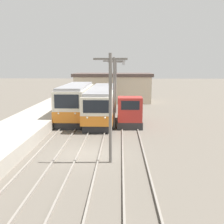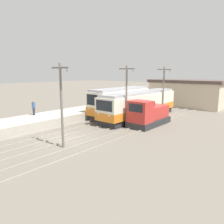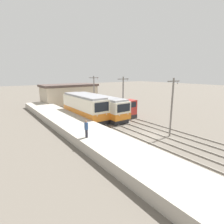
% 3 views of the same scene
% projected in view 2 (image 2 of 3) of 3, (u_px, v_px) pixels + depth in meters
% --- Properties ---
extents(ground_plane, '(200.00, 200.00, 0.00)m').
position_uv_depth(ground_plane, '(65.00, 139.00, 19.95)').
color(ground_plane, '#665E54').
extents(platform_left, '(4.50, 54.00, 1.02)m').
position_uv_depth(platform_left, '(29.00, 123.00, 23.81)').
color(platform_left, '#ADA599').
rests_on(platform_left, ground).
extents(track_left, '(1.54, 60.00, 0.14)m').
position_uv_depth(track_left, '(49.00, 133.00, 21.58)').
color(track_left, gray).
rests_on(track_left, ground).
extents(track_center, '(1.54, 60.00, 0.14)m').
position_uv_depth(track_center, '(67.00, 138.00, 19.81)').
color(track_center, gray).
rests_on(track_center, ground).
extents(track_right, '(1.54, 60.00, 0.14)m').
position_uv_depth(track_right, '(90.00, 146.00, 17.91)').
color(track_right, gray).
rests_on(track_right, ground).
extents(commuter_train_left, '(2.84, 10.43, 3.87)m').
position_uv_depth(commuter_train_left, '(120.00, 103.00, 29.92)').
color(commuter_train_left, '#28282B').
rests_on(commuter_train_left, ground).
extents(commuter_train_center, '(2.84, 14.34, 3.51)m').
position_uv_depth(commuter_train_center, '(140.00, 106.00, 28.69)').
color(commuter_train_center, '#28282B').
rests_on(commuter_train_center, ground).
extents(shunting_locomotive, '(2.40, 5.93, 3.00)m').
position_uv_depth(shunting_locomotive, '(148.00, 115.00, 24.65)').
color(shunting_locomotive, '#28282B').
rests_on(shunting_locomotive, ground).
extents(catenary_mast_near, '(2.00, 0.20, 6.69)m').
position_uv_depth(catenary_mast_near, '(62.00, 103.00, 17.05)').
color(catenary_mast_near, slate).
rests_on(catenary_mast_near, ground).
extents(catenary_mast_mid, '(2.00, 0.20, 6.69)m').
position_uv_depth(catenary_mast_mid, '(127.00, 94.00, 23.51)').
color(catenary_mast_mid, slate).
rests_on(catenary_mast_mid, ground).
extents(catenary_mast_far, '(2.00, 0.20, 6.69)m').
position_uv_depth(catenary_mast_far, '(163.00, 89.00, 29.97)').
color(catenary_mast_far, slate).
rests_on(catenary_mast_far, ground).
extents(person_on_platform, '(0.38, 0.38, 1.73)m').
position_uv_depth(person_on_platform, '(34.00, 107.00, 25.46)').
color(person_on_platform, '#282833').
rests_on(person_on_platform, platform_left).
extents(station_building, '(12.60, 6.30, 4.64)m').
position_uv_depth(station_building, '(187.00, 93.00, 38.45)').
color(station_building, beige).
rests_on(station_building, ground).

